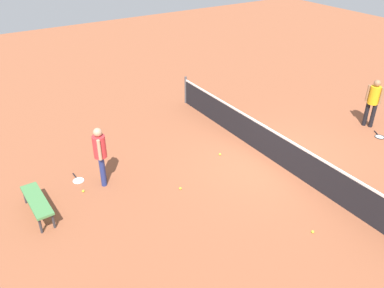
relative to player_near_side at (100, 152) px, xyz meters
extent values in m
plane|color=#9E5638|center=(1.59, 4.72, -1.01)|extent=(40.00, 40.00, 0.00)
cylinder|color=#4C4C51|center=(-3.41, 4.72, -0.47)|extent=(0.09, 0.09, 1.07)
cube|color=black|center=(1.59, 4.72, -0.55)|extent=(10.00, 0.02, 0.91)
cube|color=white|center=(1.59, 4.72, -0.07)|extent=(10.00, 0.04, 0.06)
cylinder|color=navy|center=(-0.10, 0.04, -0.58)|extent=(0.18, 0.18, 0.85)
cylinder|color=navy|center=(0.10, -0.04, -0.58)|extent=(0.18, 0.18, 0.85)
cylinder|color=red|center=(0.00, 0.00, 0.15)|extent=(0.44, 0.44, 0.62)
cylinder|color=tan|center=(-0.20, 0.07, 0.17)|extent=(0.12, 0.12, 0.58)
cylinder|color=tan|center=(0.20, -0.07, 0.17)|extent=(0.12, 0.12, 0.58)
sphere|color=tan|center=(0.00, 0.00, 0.58)|extent=(0.30, 0.30, 0.23)
cylinder|color=black|center=(1.56, 9.02, -0.58)|extent=(0.18, 0.18, 0.85)
cylinder|color=black|center=(1.76, 9.10, -0.58)|extent=(0.18, 0.18, 0.85)
cylinder|color=yellow|center=(1.66, 9.06, 0.15)|extent=(0.45, 0.45, 0.62)
cylinder|color=#9E704C|center=(1.46, 8.97, 0.17)|extent=(0.12, 0.12, 0.58)
cylinder|color=#9E704C|center=(1.86, 9.14, 0.17)|extent=(0.12, 0.12, 0.58)
sphere|color=#9E704C|center=(1.66, 9.06, 0.58)|extent=(0.30, 0.30, 0.23)
torus|color=white|center=(-0.46, -0.57, -1.00)|extent=(0.33, 0.33, 0.02)
cylinder|color=silver|center=(-0.46, -0.57, -1.00)|extent=(0.28, 0.28, 0.00)
cylinder|color=black|center=(-0.75, -0.59, -0.99)|extent=(0.28, 0.05, 0.03)
torus|color=black|center=(2.42, 8.71, -1.00)|extent=(0.43, 0.43, 0.02)
cylinder|color=silver|center=(2.42, 8.71, -1.00)|extent=(0.37, 0.37, 0.00)
cylinder|color=black|center=(2.18, 8.86, -0.99)|extent=(0.26, 0.17, 0.03)
sphere|color=#C6E033|center=(0.52, 3.55, -0.98)|extent=(0.07, 0.07, 0.07)
sphere|color=#C6E033|center=(1.38, 1.63, -0.98)|extent=(0.07, 0.07, 0.07)
sphere|color=#C6E033|center=(4.46, 3.36, -0.98)|extent=(0.07, 0.07, 0.07)
sphere|color=#C6E033|center=(0.10, -0.63, -0.98)|extent=(0.07, 0.07, 0.07)
cube|color=#4C8C4C|center=(0.43, -1.84, -0.56)|extent=(1.52, 0.47, 0.06)
cylinder|color=#333338|center=(-0.24, -2.02, -0.80)|extent=(0.06, 0.06, 0.42)
cylinder|color=#333338|center=(1.10, -1.95, -0.80)|extent=(0.06, 0.06, 0.42)
cylinder|color=#333338|center=(-0.25, -1.72, -0.80)|extent=(0.06, 0.06, 0.42)
cylinder|color=#333338|center=(1.09, -1.66, -0.80)|extent=(0.06, 0.06, 0.42)
camera|label=1|loc=(8.81, -2.68, 5.37)|focal=36.98mm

